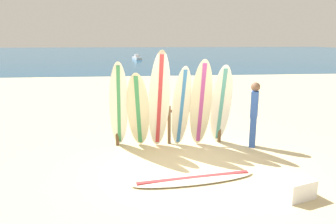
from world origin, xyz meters
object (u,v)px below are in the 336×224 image
cooler_box (297,189)px  surfboard_leaning_center_right (201,104)px  surfboard_rack (169,119)px  beachgoer_standing (254,112)px  surfboard_leaning_center (181,107)px  surfboard_leaning_far_left (119,106)px  surfboard_leaning_center_left (159,100)px  surfboard_lying_on_sand (194,179)px  surfboard_leaning_right (221,105)px  small_boat_offshore (137,58)px  surfboard_leaning_left (138,111)px

cooler_box → surfboard_leaning_center_right: bearing=93.9°
surfboard_rack → cooler_box: (1.99, -3.31, -0.52)m
beachgoer_standing → cooler_box: 2.95m
surfboard_leaning_center → surfboard_leaning_far_left: bearing=179.2°
surfboard_leaning_center → beachgoer_standing: 1.94m
surfboard_leaning_center_left → surfboard_leaning_center: bearing=0.6°
surfboard_rack → surfboard_leaning_center_right: (0.80, -0.38, 0.49)m
surfboard_leaning_center_right → beachgoer_standing: surfboard_leaning_center_right is taller
surfboard_leaning_far_left → cooler_box: size_ratio=3.93×
surfboard_rack → beachgoer_standing: size_ratio=1.68×
surfboard_leaning_far_left → surfboard_lying_on_sand: bearing=-51.8°
surfboard_leaning_center_right → surfboard_leaning_right: (0.55, 0.05, -0.06)m
surfboard_leaning_right → beachgoer_standing: surfboard_leaning_right is taller
surfboard_lying_on_sand → cooler_box: (1.73, -0.92, 0.14)m
surfboard_leaning_right → small_boat_offshore: bearing=93.0°
surfboard_leaning_center_right → surfboard_leaning_right: size_ratio=1.06×
surfboard_leaning_center_left → cooler_box: size_ratio=4.35×
surfboard_rack → surfboard_leaning_center: size_ratio=1.33×
surfboard_leaning_right → surfboard_lying_on_sand: size_ratio=0.84×
surfboard_leaning_far_left → surfboard_leaning_center_right: size_ratio=0.99×
surfboard_rack → surfboard_leaning_far_left: size_ratio=1.25×
surfboard_leaning_right → small_boat_offshore: (-1.87, 36.30, -0.87)m
surfboard_leaning_center_right → cooler_box: size_ratio=3.97×
surfboard_leaning_center_left → cooler_box: bearing=-52.0°
surfboard_rack → surfboard_leaning_left: bearing=-156.8°
surfboard_leaning_left → surfboard_leaning_right: surfboard_leaning_right is taller
surfboard_leaning_far_left → surfboard_leaning_left: (0.49, -0.01, -0.14)m
surfboard_leaning_far_left → cooler_box: 4.57m
small_boat_offshore → cooler_box: small_boat_offshore is taller
surfboard_leaning_left → beachgoer_standing: (3.05, -0.12, -0.08)m
beachgoer_standing → surfboard_rack: bearing=167.8°
surfboard_rack → surfboard_leaning_far_left: (-1.34, -0.36, 0.48)m
surfboard_leaning_far_left → small_boat_offshore: 36.34m
surfboard_leaning_far_left → surfboard_rack: bearing=14.9°
surfboard_lying_on_sand → surfboard_leaning_right: bearing=62.2°
surfboard_leaning_center_right → surfboard_leaning_center_left: bearing=179.9°
surfboard_rack → surfboard_lying_on_sand: bearing=-83.7°
surfboard_leaning_center → beachgoer_standing: size_ratio=1.27×
surfboard_leaning_left → surfboard_leaning_center_right: (1.64, -0.02, 0.15)m
surfboard_leaning_far_left → surfboard_leaning_center_right: 2.13m
surfboard_leaning_right → surfboard_rack: bearing=166.1°
surfboard_leaning_left → surfboard_leaning_center_right: size_ratio=0.87×
surfboard_leaning_far_left → small_boat_offshore: bearing=88.7°
surfboard_leaning_left → cooler_box: size_ratio=3.47×
surfboard_rack → small_boat_offshore: surfboard_rack is taller
surfboard_leaning_left → cooler_box: (2.84, -2.95, -0.86)m
surfboard_leaning_far_left → surfboard_lying_on_sand: surfboard_leaning_far_left is taller
surfboard_rack → surfboard_lying_on_sand: 2.50m
surfboard_leaning_right → cooler_box: bearing=-77.8°
surfboard_leaning_right → surfboard_leaning_center_left: bearing=-178.3°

